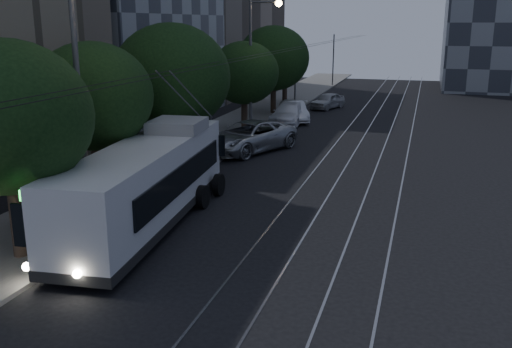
{
  "coord_description": "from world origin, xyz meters",
  "views": [
    {
      "loc": [
        5.53,
        -17.77,
        7.39
      ],
      "look_at": [
        -0.31,
        1.71,
        1.95
      ],
      "focal_mm": 40.0,
      "sensor_mm": 36.0,
      "label": 1
    }
  ],
  "objects_px": {
    "car_white_b": "(289,114)",
    "pickup_silver": "(248,137)",
    "car_white_a": "(257,135)",
    "streetlamp_far": "(256,52)",
    "trolleybus": "(149,183)",
    "car_white_d": "(327,101)",
    "car_white_c": "(294,112)",
    "streetlamp_near": "(88,80)"
  },
  "relations": [
    {
      "from": "car_white_b",
      "to": "streetlamp_near",
      "type": "relative_size",
      "value": 0.58
    },
    {
      "from": "pickup_silver",
      "to": "streetlamp_far",
      "type": "distance_m",
      "value": 7.08
    },
    {
      "from": "car_white_d",
      "to": "streetlamp_far",
      "type": "bearing_deg",
      "value": -81.37
    },
    {
      "from": "car_white_d",
      "to": "streetlamp_far",
      "type": "height_order",
      "value": "streetlamp_far"
    },
    {
      "from": "pickup_silver",
      "to": "streetlamp_near",
      "type": "xyz_separation_m",
      "value": [
        -1.1,
        -14.44,
        4.63
      ]
    },
    {
      "from": "pickup_silver",
      "to": "car_white_a",
      "type": "height_order",
      "value": "pickup_silver"
    },
    {
      "from": "car_white_a",
      "to": "streetlamp_near",
      "type": "height_order",
      "value": "streetlamp_near"
    },
    {
      "from": "car_white_c",
      "to": "car_white_d",
      "type": "xyz_separation_m",
      "value": [
        1.34,
        7.34,
        -0.07
      ]
    },
    {
      "from": "car_white_c",
      "to": "car_white_d",
      "type": "distance_m",
      "value": 7.46
    },
    {
      "from": "pickup_silver",
      "to": "trolleybus",
      "type": "bearing_deg",
      "value": -65.67
    },
    {
      "from": "car_white_d",
      "to": "car_white_b",
      "type": "bearing_deg",
      "value": -79.61
    },
    {
      "from": "car_white_a",
      "to": "streetlamp_near",
      "type": "bearing_deg",
      "value": -107.14
    },
    {
      "from": "trolleybus",
      "to": "car_white_d",
      "type": "height_order",
      "value": "trolleybus"
    },
    {
      "from": "trolleybus",
      "to": "car_white_d",
      "type": "xyz_separation_m",
      "value": [
        1.32,
        31.34,
        -0.95
      ]
    },
    {
      "from": "car_white_d",
      "to": "streetlamp_far",
      "type": "relative_size",
      "value": 0.45
    },
    {
      "from": "car_white_a",
      "to": "car_white_d",
      "type": "bearing_deg",
      "value": 71.55
    },
    {
      "from": "trolleybus",
      "to": "pickup_silver",
      "type": "bearing_deg",
      "value": 85.58
    },
    {
      "from": "pickup_silver",
      "to": "car_white_c",
      "type": "xyz_separation_m",
      "value": [
        0.18,
        11.0,
        -0.13
      ]
    },
    {
      "from": "car_white_d",
      "to": "streetlamp_near",
      "type": "distance_m",
      "value": 33.24
    },
    {
      "from": "pickup_silver",
      "to": "car_white_b",
      "type": "bearing_deg",
      "value": 113.01
    },
    {
      "from": "car_white_a",
      "to": "streetlamp_far",
      "type": "bearing_deg",
      "value": 93.9
    },
    {
      "from": "car_white_a",
      "to": "streetlamp_near",
      "type": "relative_size",
      "value": 0.43
    },
    {
      "from": "car_white_c",
      "to": "pickup_silver",
      "type": "bearing_deg",
      "value": -114.91
    },
    {
      "from": "pickup_silver",
      "to": "car_white_c",
      "type": "height_order",
      "value": "pickup_silver"
    },
    {
      "from": "trolleybus",
      "to": "streetlamp_near",
      "type": "xyz_separation_m",
      "value": [
        -1.3,
        -1.45,
        3.88
      ]
    },
    {
      "from": "car_white_c",
      "to": "trolleybus",
      "type": "bearing_deg",
      "value": -113.93
    },
    {
      "from": "car_white_b",
      "to": "streetlamp_near",
      "type": "bearing_deg",
      "value": -93.66
    },
    {
      "from": "car_white_a",
      "to": "car_white_b",
      "type": "relative_size",
      "value": 0.74
    },
    {
      "from": "car_white_a",
      "to": "car_white_c",
      "type": "height_order",
      "value": "car_white_c"
    },
    {
      "from": "pickup_silver",
      "to": "streetlamp_far",
      "type": "bearing_deg",
      "value": 125.22
    },
    {
      "from": "car_white_a",
      "to": "streetlamp_far",
      "type": "height_order",
      "value": "streetlamp_far"
    },
    {
      "from": "pickup_silver",
      "to": "car_white_c",
      "type": "bearing_deg",
      "value": 112.51
    },
    {
      "from": "car_white_c",
      "to": "streetlamp_near",
      "type": "xyz_separation_m",
      "value": [
        -1.28,
        -25.44,
        4.76
      ]
    },
    {
      "from": "trolleybus",
      "to": "pickup_silver",
      "type": "distance_m",
      "value": 13.02
    },
    {
      "from": "car_white_c",
      "to": "car_white_d",
      "type": "relative_size",
      "value": 1.13
    },
    {
      "from": "trolleybus",
      "to": "streetlamp_near",
      "type": "bearing_deg",
      "value": -137.18
    },
    {
      "from": "car_white_c",
      "to": "streetlamp_near",
      "type": "bearing_deg",
      "value": -116.85
    },
    {
      "from": "pickup_silver",
      "to": "car_white_b",
      "type": "relative_size",
      "value": 1.21
    },
    {
      "from": "pickup_silver",
      "to": "streetlamp_far",
      "type": "height_order",
      "value": "streetlamp_far"
    },
    {
      "from": "car_white_b",
      "to": "pickup_silver",
      "type": "bearing_deg",
      "value": -91.32
    },
    {
      "from": "car_white_b",
      "to": "car_white_c",
      "type": "relative_size",
      "value": 1.15
    },
    {
      "from": "trolleybus",
      "to": "car_white_c",
      "type": "height_order",
      "value": "trolleybus"
    }
  ]
}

